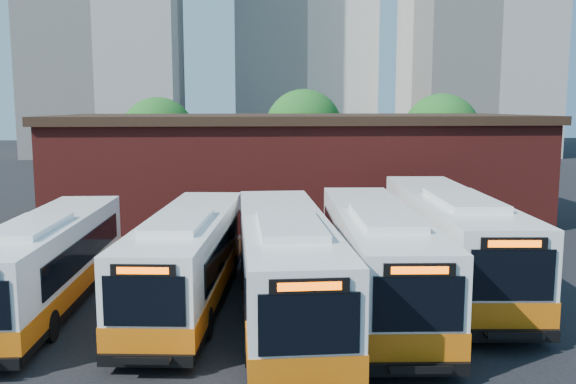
{
  "coord_description": "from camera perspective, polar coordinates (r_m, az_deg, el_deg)",
  "views": [
    {
      "loc": [
        -3.51,
        -17.84,
        6.96
      ],
      "look_at": [
        -1.48,
        7.52,
        3.35
      ],
      "focal_mm": 38.0,
      "sensor_mm": 36.0,
      "label": 1
    }
  ],
  "objects": [
    {
      "name": "bus_mideast",
      "position": [
        21.54,
        8.25,
        -6.37
      ],
      "size": [
        3.45,
        13.16,
        3.55
      ],
      "rotation": [
        0.0,
        0.0,
        -0.06
      ],
      "color": "white",
      "rests_on": "ground"
    },
    {
      "name": "bus_east",
      "position": [
        24.55,
        14.87,
        -4.57
      ],
      "size": [
        3.86,
        13.89,
        3.74
      ],
      "rotation": [
        0.0,
        0.0,
        -0.08
      ],
      "color": "white",
      "rests_on": "ground"
    },
    {
      "name": "bus_midwest",
      "position": [
        19.96,
        -0.26,
        -7.39
      ],
      "size": [
        2.88,
        13.24,
        3.59
      ],
      "rotation": [
        0.0,
        0.0,
        0.01
      ],
      "color": "white",
      "rests_on": "ground"
    },
    {
      "name": "ground",
      "position": [
        19.47,
        6.27,
        -12.91
      ],
      "size": [
        220.0,
        220.0,
        0.0
      ],
      "primitive_type": "plane",
      "color": "black"
    },
    {
      "name": "tree_mid",
      "position": [
        52.17,
        1.49,
        6.02
      ],
      "size": [
        6.56,
        6.56,
        8.36
      ],
      "color": "#382314",
      "rests_on": "ground"
    },
    {
      "name": "tree_west",
      "position": [
        50.31,
        -12.05,
        5.27
      ],
      "size": [
        6.0,
        6.0,
        7.65
      ],
      "color": "#382314",
      "rests_on": "ground"
    },
    {
      "name": "bus_west",
      "position": [
        21.84,
        -9.29,
        -6.44
      ],
      "size": [
        3.82,
        12.46,
        3.35
      ],
      "rotation": [
        0.0,
        0.0,
        -0.11
      ],
      "color": "white",
      "rests_on": "ground"
    },
    {
      "name": "depot_building",
      "position": [
        38.18,
        0.71,
        2.52
      ],
      "size": [
        28.6,
        12.6,
        6.4
      ],
      "color": "maroon",
      "rests_on": "ground"
    },
    {
      "name": "bus_farwest",
      "position": [
        22.77,
        -21.59,
        -6.42
      ],
      "size": [
        2.86,
        12.03,
        3.25
      ],
      "rotation": [
        0.0,
        0.0,
        -0.03
      ],
      "color": "white",
      "rests_on": "ground"
    },
    {
      "name": "transit_worker",
      "position": [
        16.97,
        15.17,
        -12.79
      ],
      "size": [
        0.73,
        0.86,
        1.99
      ],
      "primitive_type": "imported",
      "rotation": [
        0.0,
        0.0,
        1.15
      ],
      "color": "#121634",
      "rests_on": "ground"
    },
    {
      "name": "tree_east",
      "position": [
        51.6,
        14.14,
        5.48
      ],
      "size": [
        6.24,
        6.24,
        7.96
      ],
      "color": "#382314",
      "rests_on": "ground"
    }
  ]
}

